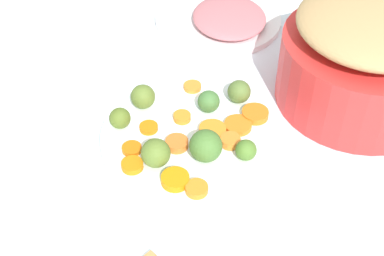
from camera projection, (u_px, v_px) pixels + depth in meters
name	position (u px, v px, depth m)	size (l,w,h in m)	color
tabletop	(199.00, 175.00, 0.81)	(2.40, 2.40, 0.02)	silver
serving_bowl_carrots	(192.00, 151.00, 0.78)	(0.25, 0.25, 0.07)	white
metal_pot	(363.00, 70.00, 0.88)	(0.27, 0.27, 0.12)	red
stuffing_mound	(375.00, 24.00, 0.82)	(0.24, 0.24, 0.06)	tan
carrot_slice_0	(255.00, 114.00, 0.78)	(0.04, 0.04, 0.01)	orange
carrot_slice_1	(182.00, 117.00, 0.78)	(0.02, 0.02, 0.01)	orange
carrot_slice_2	(132.00, 149.00, 0.73)	(0.03, 0.03, 0.01)	orange
carrot_slice_3	(238.00, 125.00, 0.77)	(0.04, 0.04, 0.01)	orange
carrot_slice_4	(175.00, 179.00, 0.69)	(0.04, 0.04, 0.01)	orange
carrot_slice_5	(212.00, 131.00, 0.76)	(0.04, 0.04, 0.01)	orange
carrot_slice_6	(200.00, 189.00, 0.68)	(0.03, 0.03, 0.01)	orange
carrot_slice_7	(192.00, 87.00, 0.83)	(0.03, 0.03, 0.01)	orange
carrot_slice_8	(149.00, 128.00, 0.76)	(0.03, 0.03, 0.01)	orange
carrot_slice_9	(177.00, 143.00, 0.74)	(0.03, 0.03, 0.01)	orange
carrot_slice_10	(132.00, 165.00, 0.71)	(0.03, 0.03, 0.01)	orange
carrot_slice_11	(230.00, 141.00, 0.74)	(0.03, 0.03, 0.01)	orange
brussels_sprout_0	(120.00, 118.00, 0.76)	(0.03, 0.03, 0.03)	#586D26
brussels_sprout_1	(246.00, 150.00, 0.72)	(0.03, 0.03, 0.03)	#4F772B
brussels_sprout_2	(143.00, 97.00, 0.79)	(0.04, 0.04, 0.04)	olive
brussels_sprout_3	(209.00, 101.00, 0.78)	(0.03, 0.03, 0.03)	#457438
brussels_sprout_4	(156.00, 153.00, 0.71)	(0.04, 0.04, 0.04)	olive
brussels_sprout_5	(239.00, 92.00, 0.80)	(0.03, 0.03, 0.03)	#566F32
brussels_sprout_6	(206.00, 146.00, 0.71)	(0.04, 0.04, 0.04)	#497430
ham_plate	(218.00, 19.00, 1.09)	(0.25, 0.25, 0.01)	white
ham_slice_main	(229.00, 17.00, 1.06)	(0.16, 0.14, 0.02)	#C16A72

